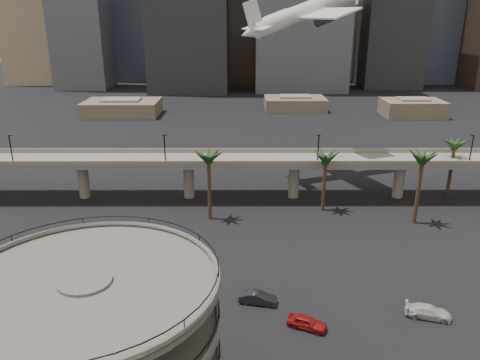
{
  "coord_description": "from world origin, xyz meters",
  "views": [
    {
      "loc": [
        -0.5,
        -36.97,
        36.58
      ],
      "look_at": [
        -0.35,
        28.0,
        13.43
      ],
      "focal_mm": 35.0,
      "sensor_mm": 36.0,
      "label": 1
    }
  ],
  "objects_px": {
    "car_a": "(307,322)",
    "car_b": "(258,298)",
    "parking_ramp": "(93,345)",
    "airborne_jet": "(310,10)",
    "car_c": "(428,312)",
    "overpass": "(241,164)"
  },
  "relations": [
    {
      "from": "car_a",
      "to": "car_b",
      "type": "bearing_deg",
      "value": 72.69
    },
    {
      "from": "parking_ramp",
      "to": "airborne_jet",
      "type": "relative_size",
      "value": 0.68
    },
    {
      "from": "car_c",
      "to": "overpass",
      "type": "bearing_deg",
      "value": 44.93
    },
    {
      "from": "airborne_jet",
      "to": "car_a",
      "type": "distance_m",
      "value": 70.72
    },
    {
      "from": "parking_ramp",
      "to": "car_a",
      "type": "distance_m",
      "value": 27.34
    },
    {
      "from": "car_c",
      "to": "car_a",
      "type": "bearing_deg",
      "value": 113.19
    },
    {
      "from": "overpass",
      "to": "car_b",
      "type": "distance_m",
      "value": 39.14
    },
    {
      "from": "parking_ramp",
      "to": "overpass",
      "type": "relative_size",
      "value": 0.17
    },
    {
      "from": "parking_ramp",
      "to": "car_b",
      "type": "xyz_separation_m",
      "value": [
        15.01,
        20.45,
        -9.0
      ]
    },
    {
      "from": "parking_ramp",
      "to": "car_b",
      "type": "bearing_deg",
      "value": 53.72
    },
    {
      "from": "parking_ramp",
      "to": "car_c",
      "type": "xyz_separation_m",
      "value": [
        36.61,
        17.37,
        -9.02
      ]
    },
    {
      "from": "car_a",
      "to": "car_c",
      "type": "relative_size",
      "value": 0.86
    },
    {
      "from": "car_a",
      "to": "overpass",
      "type": "bearing_deg",
      "value": 34.76
    },
    {
      "from": "parking_ramp",
      "to": "car_c",
      "type": "distance_m",
      "value": 41.51
    },
    {
      "from": "car_b",
      "to": "car_c",
      "type": "bearing_deg",
      "value": -86.45
    },
    {
      "from": "parking_ramp",
      "to": "car_a",
      "type": "relative_size",
      "value": 4.55
    },
    {
      "from": "parking_ramp",
      "to": "car_b",
      "type": "height_order",
      "value": "parking_ramp"
    },
    {
      "from": "airborne_jet",
      "to": "overpass",
      "type": "bearing_deg",
      "value": -156.42
    },
    {
      "from": "car_b",
      "to": "car_a",
      "type": "bearing_deg",
      "value": -120.24
    },
    {
      "from": "overpass",
      "to": "airborne_jet",
      "type": "bearing_deg",
      "value": 47.52
    },
    {
      "from": "car_b",
      "to": "overpass",
      "type": "bearing_deg",
      "value": 14.65
    },
    {
      "from": "overpass",
      "to": "car_b",
      "type": "bearing_deg",
      "value": -87.01
    }
  ]
}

